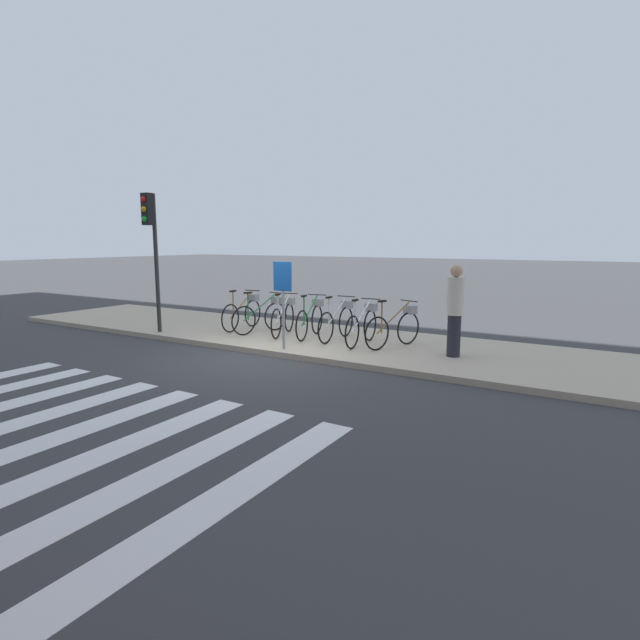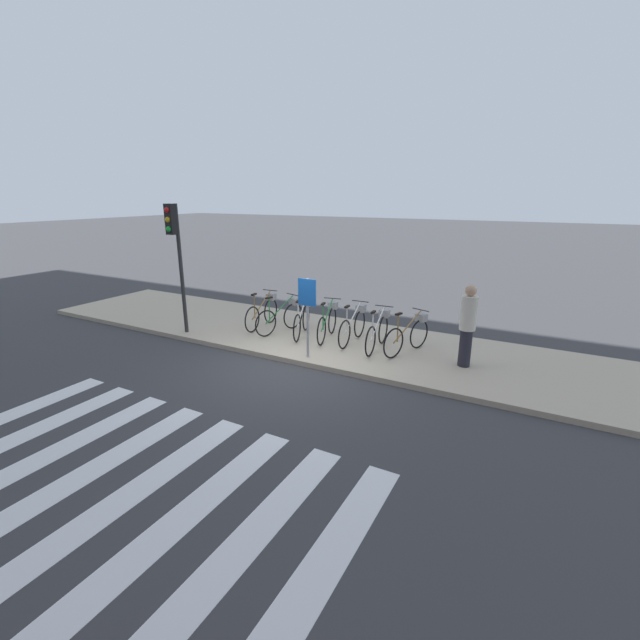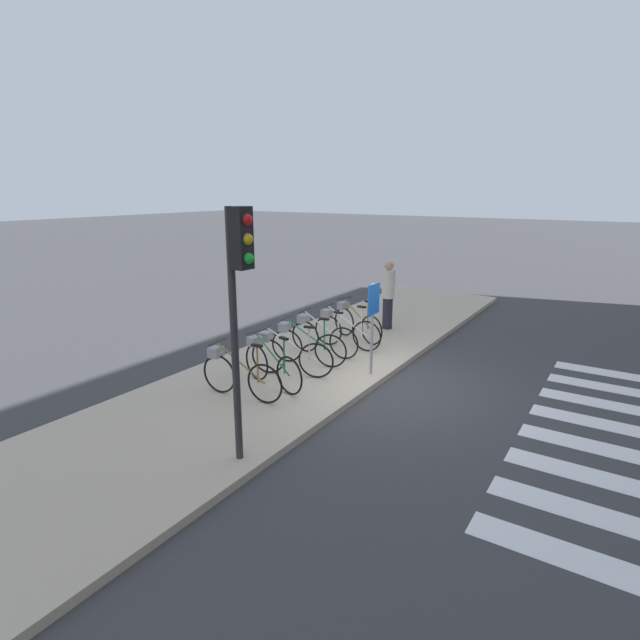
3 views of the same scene
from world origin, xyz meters
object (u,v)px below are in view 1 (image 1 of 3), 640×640
object	(u,v)px
parked_bicycle_2	(284,316)
sign_post	(283,290)
parked_bicycle_1	(263,314)
parked_bicycle_3	(311,318)
parked_bicycle_4	(338,320)
parked_bicycle_6	(396,326)
parked_bicycle_0	(244,311)
traffic_light	(151,233)
parked_bicycle_5	(363,324)
pedestrian	(455,308)

from	to	relation	value
parked_bicycle_2	sign_post	size ratio (longest dim) A/B	0.89
parked_bicycle_1	parked_bicycle_3	distance (m)	1.34
parked_bicycle_4	sign_post	xyz separation A→B (m)	(-0.47, -1.50, 0.80)
parked_bicycle_2	parked_bicycle_6	xyz separation A→B (m)	(2.87, 0.07, 0.00)
parked_bicycle_0	traffic_light	distance (m)	2.94
traffic_light	parked_bicycle_5	bearing A→B (deg)	15.37
sign_post	parked_bicycle_6	bearing A→B (deg)	36.70
pedestrian	traffic_light	xyz separation A→B (m)	(-7.08, -1.24, 1.48)
parked_bicycle_4	parked_bicycle_5	bearing A→B (deg)	-13.23
parked_bicycle_2	pedestrian	xyz separation A→B (m)	(4.19, -0.18, 0.50)
sign_post	pedestrian	bearing A→B (deg)	20.10
traffic_light	parked_bicycle_6	bearing A→B (deg)	14.45
parked_bicycle_4	parked_bicycle_0	bearing A→B (deg)	-179.44
parked_bicycle_3	parked_bicycle_2	bearing A→B (deg)	-172.97
pedestrian	traffic_light	bearing A→B (deg)	-170.08
pedestrian	traffic_light	world-z (taller)	traffic_light
parked_bicycle_4	parked_bicycle_3	bearing A→B (deg)	-176.06
parked_bicycle_5	parked_bicycle_6	distance (m)	0.74
parked_bicycle_3	parked_bicycle_4	xyz separation A→B (m)	(0.70, 0.05, 0.00)
traffic_light	parked_bicycle_1	bearing A→B (deg)	31.28
parked_bicycle_0	parked_bicycle_6	world-z (taller)	same
parked_bicycle_3	sign_post	distance (m)	1.67
parked_bicycle_4	parked_bicycle_5	xyz separation A→B (m)	(0.72, -0.17, 0.00)
parked_bicycle_0	pedestrian	size ratio (longest dim) A/B	0.94
parked_bicycle_3	parked_bicycle_0	bearing A→B (deg)	179.41
parked_bicycle_4	sign_post	distance (m)	1.76
parked_bicycle_2	parked_bicycle_6	size ratio (longest dim) A/B	1.01
parked_bicycle_0	parked_bicycle_6	distance (m)	4.21
parked_bicycle_0	sign_post	world-z (taller)	sign_post
parked_bicycle_0	sign_post	size ratio (longest dim) A/B	0.93
parked_bicycle_3	parked_bicycle_1	bearing A→B (deg)	-174.76
parked_bicycle_1	sign_post	bearing A→B (deg)	-40.43
parked_bicycle_0	pedestrian	bearing A→B (deg)	-2.99
parked_bicycle_1	parked_bicycle_4	world-z (taller)	same
parked_bicycle_2	parked_bicycle_6	distance (m)	2.87
parked_bicycle_2	traffic_light	world-z (taller)	traffic_light
parked_bicycle_3	sign_post	bearing A→B (deg)	-80.96
parked_bicycle_0	parked_bicycle_3	size ratio (longest dim) A/B	1.01
parked_bicycle_3	pedestrian	xyz separation A→B (m)	(3.47, -0.27, 0.50)
parked_bicycle_2	pedestrian	distance (m)	4.22
parked_bicycle_2	parked_bicycle_5	size ratio (longest dim) A/B	0.96
parked_bicycle_1	parked_bicycle_2	size ratio (longest dim) A/B	1.01
pedestrian	traffic_light	distance (m)	7.33
parked_bicycle_6	traffic_light	world-z (taller)	traffic_light
parked_bicycle_2	pedestrian	world-z (taller)	pedestrian
parked_bicycle_1	pedestrian	bearing A→B (deg)	-1.73
parked_bicycle_1	parked_bicycle_6	distance (m)	3.49
parked_bicycle_6	pedestrian	distance (m)	1.43
parked_bicycle_2	parked_bicycle_1	bearing A→B (deg)	-176.88
parked_bicycle_1	parked_bicycle_3	size ratio (longest dim) A/B	0.99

